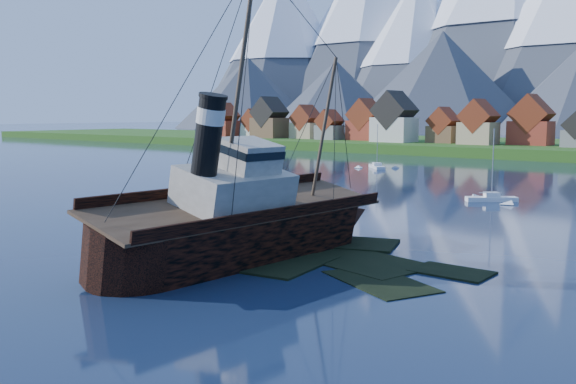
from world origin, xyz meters
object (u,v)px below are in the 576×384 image
Objects in this scene: sailboat_c at (377,167)px; sailboat_f at (491,200)px; sailboat_b at (213,164)px; tugboat_wreck at (251,219)px.

sailboat_f reaches higher than sailboat_c.
sailboat_b is 1.00× the size of sailboat_f.
sailboat_c is (-38.68, 85.70, -3.00)m from tugboat_wreck.
sailboat_f is at bearing -86.30° from sailboat_c.
tugboat_wreck reaches higher than sailboat_c.
sailboat_f is (41.85, -38.00, 0.02)m from sailboat_c.
tugboat_wreck is at bearing -109.77° from sailboat_c.
tugboat_wreck is 3.09× the size of sailboat_c.
tugboat_wreck reaches higher than sailboat_f.
tugboat_wreck reaches higher than sailboat_b.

